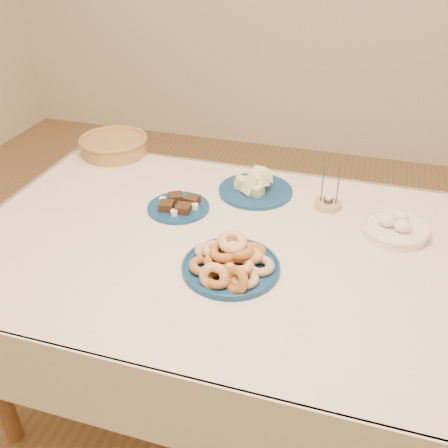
{
  "coord_description": "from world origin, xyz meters",
  "views": [
    {
      "loc": [
        0.37,
        -1.26,
        1.66
      ],
      "look_at": [
        0.0,
        -0.05,
        0.85
      ],
      "focal_mm": 40.0,
      "sensor_mm": 36.0,
      "label": 1
    }
  ],
  "objects": [
    {
      "name": "ground",
      "position": [
        0.0,
        0.0,
        0.0
      ],
      "size": [
        5.0,
        5.0,
        0.0
      ],
      "primitive_type": "plane",
      "color": "olive",
      "rests_on": "ground"
    },
    {
      "name": "dining_table",
      "position": [
        0.0,
        0.0,
        0.64
      ],
      "size": [
        1.71,
        1.11,
        0.75
      ],
      "color": "brown",
      "rests_on": "ground"
    },
    {
      "name": "donut_platter",
      "position": [
        0.05,
        -0.14,
        0.78
      ],
      "size": [
        0.31,
        0.31,
        0.13
      ],
      "rotation": [
        0.0,
        0.0,
        -0.07
      ],
      "color": "navy",
      "rests_on": "dining_table"
    },
    {
      "name": "melon_plate",
      "position": [
        0.0,
        0.34,
        0.78
      ],
      "size": [
        0.31,
        0.31,
        0.1
      ],
      "rotation": [
        0.0,
        0.0,
        -0.12
      ],
      "color": "navy",
      "rests_on": "dining_table"
    },
    {
      "name": "brownie_plate",
      "position": [
        -0.23,
        0.15,
        0.76
      ],
      "size": [
        0.25,
        0.25,
        0.04
      ],
      "rotation": [
        0.0,
        0.0,
        0.14
      ],
      "color": "navy",
      "rests_on": "dining_table"
    },
    {
      "name": "wicker_basket",
      "position": [
        -0.67,
        0.51,
        0.79
      ],
      "size": [
        0.3,
        0.3,
        0.08
      ],
      "rotation": [
        0.0,
        0.0,
        0.03
      ],
      "color": "olive",
      "rests_on": "dining_table"
    },
    {
      "name": "candle_holder",
      "position": [
        0.28,
        0.31,
        0.76
      ],
      "size": [
        0.1,
        0.1,
        0.16
      ],
      "rotation": [
        0.0,
        0.0,
        -0.05
      ],
      "color": "tan",
      "rests_on": "dining_table"
    },
    {
      "name": "egg_bowl",
      "position": [
        0.51,
        0.21,
        0.77
      ],
      "size": [
        0.25,
        0.25,
        0.07
      ],
      "rotation": [
        0.0,
        0.0,
        -0.16
      ],
      "color": "silver",
      "rests_on": "dining_table"
    }
  ]
}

